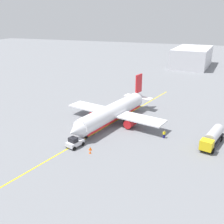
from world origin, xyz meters
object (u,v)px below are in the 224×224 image
at_px(airplane, 113,112).
at_px(pushback_tug, 75,142).
at_px(refueling_worker, 164,134).
at_px(safety_cone_nose, 90,152).
at_px(fuel_tanker, 213,137).
at_px(safety_cone_wingtip, 90,148).

xyz_separation_m(airplane, pushback_tug, (14.90, -2.89, -1.81)).
height_order(refueling_worker, safety_cone_nose, refueling_worker).
bearing_deg(airplane, refueling_worker, 72.45).
distance_m(fuel_tanker, safety_cone_wingtip, 25.41).
height_order(safety_cone_nose, safety_cone_wingtip, safety_cone_wingtip).
bearing_deg(pushback_tug, refueling_worker, 122.79).
bearing_deg(pushback_tug, airplane, 169.01).
distance_m(airplane, fuel_tanker, 23.91).
bearing_deg(fuel_tanker, airplane, -99.73).
height_order(pushback_tug, safety_cone_nose, pushback_tug).
height_order(fuel_tanker, refueling_worker, fuel_tanker).
distance_m(refueling_worker, safety_cone_nose, 17.25).
bearing_deg(refueling_worker, safety_cone_wingtip, -50.01).
xyz_separation_m(pushback_tug, safety_cone_wingtip, (0.19, 3.59, -0.64)).
distance_m(safety_cone_nose, safety_cone_wingtip, 1.37).
relative_size(airplane, fuel_tanker, 2.99).
distance_m(pushback_tug, refueling_worker, 19.59).
relative_size(fuel_tanker, safety_cone_wingtip, 14.58).
bearing_deg(safety_cone_wingtip, safety_cone_nose, 23.53).
distance_m(refueling_worker, safety_cone_wingtip, 16.81).
xyz_separation_m(safety_cone_nose, safety_cone_wingtip, (-1.25, -0.55, 0.09)).
bearing_deg(safety_cone_wingtip, refueling_worker, 129.99).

